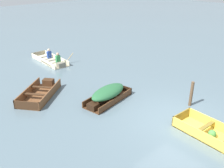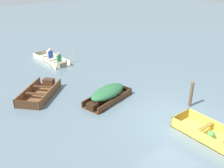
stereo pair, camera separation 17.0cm
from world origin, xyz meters
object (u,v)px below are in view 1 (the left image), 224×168
skiff_dark_varnish_mid_moored (108,94)px  rowboat_cream_with_crew (51,60)px  mooring_post (191,94)px  dinghy_yellow_foreground (222,138)px  skiff_wooden_brown_near_moored (41,92)px

skiff_dark_varnish_mid_moored → rowboat_cream_with_crew: (0.70, 6.52, -0.20)m
skiff_dark_varnish_mid_moored → mooring_post: mooring_post is taller
dinghy_yellow_foreground → rowboat_cream_with_crew: rowboat_cream_with_crew is taller
dinghy_yellow_foreground → rowboat_cream_with_crew: bearing=91.5°
skiff_dark_varnish_mid_moored → skiff_wooden_brown_near_moored: bearing=128.0°
skiff_dark_varnish_mid_moored → rowboat_cream_with_crew: bearing=83.9°
dinghy_yellow_foreground → mooring_post: mooring_post is taller
skiff_dark_varnish_mid_moored → mooring_post: bearing=-48.5°
dinghy_yellow_foreground → skiff_dark_varnish_mid_moored: (-1.01, 5.03, 0.21)m
skiff_dark_varnish_mid_moored → rowboat_cream_with_crew: size_ratio=0.81×
rowboat_cream_with_crew → mooring_post: bearing=-79.2°
skiff_wooden_brown_near_moored → rowboat_cream_with_crew: bearing=54.6°
dinghy_yellow_foreground → mooring_post: 2.70m
skiff_wooden_brown_near_moored → mooring_post: size_ratio=2.43×
skiff_wooden_brown_near_moored → dinghy_yellow_foreground: bearing=-68.2°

